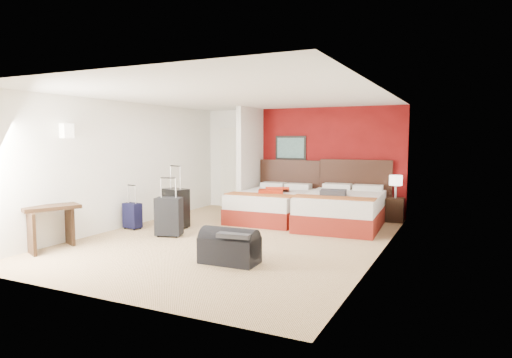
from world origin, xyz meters
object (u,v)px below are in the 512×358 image
Objects in this scene: desk at (51,227)px; suitcase_charcoal at (169,218)px; suitcase_black at (176,209)px; duffel_bag at (230,249)px; bed_left at (272,206)px; table_lamp at (396,187)px; red_suitcase_open at (274,191)px; suitcase_navy at (132,217)px; bed_right at (342,210)px; nightstand at (395,210)px.

suitcase_charcoal is at bearing 79.51° from desk.
suitcase_charcoal is (0.35, -0.70, -0.04)m from suitcase_black.
duffel_bag is 0.97× the size of desk.
suitcase_charcoal is 0.80× the size of desk.
bed_left is 2.67m from table_lamp.
red_suitcase_open reaches higher than suitcase_navy.
suitcase_charcoal is (-2.59, -2.27, 0.01)m from bed_right.
table_lamp reaches higher than duffel_bag.
suitcase_navy is at bearing -157.95° from red_suitcase_open.
desk is (-0.07, -1.81, 0.11)m from suitcase_navy.
table_lamp is 4.79m from suitcase_charcoal.
red_suitcase_open is 2.58m from table_lamp.
nightstand is 5.46m from suitcase_navy.
desk reaches higher than suitcase_charcoal.
bed_right is 3.21× the size of suitcase_charcoal.
duffel_bag is (0.81, -3.37, -0.10)m from bed_left.
nightstand is 0.60× the size of desk.
bed_right is at bearing 75.31° from duffel_bag.
suitcase_black is 1.56× the size of suitcase_navy.
suitcase_charcoal is (-3.49, -3.26, -0.41)m from table_lamp.
table_lamp is at bearing 0.00° from nightstand.
red_suitcase_open is 1.47× the size of suitcase_navy.
duffel_bag is (0.71, -3.27, -0.45)m from red_suitcase_open.
bed_left is 4.46m from desk.
suitcase_navy is at bearing -150.50° from nightstand.
desk reaches higher than bed_right.
suitcase_black is at bearing -131.87° from bed_left.
suitcase_black is at bearing 139.60° from duffel_bag.
suitcase_black reaches higher than suitcase_navy.
nightstand is 0.62× the size of duffel_bag.
bed_left is at bearing 49.23° from suitcase_charcoal.
duffel_bag is at bearing 35.16° from desk.
nightstand is at bearing 18.95° from bed_left.
bed_left is 2.54m from suitcase_charcoal.
suitcase_charcoal is at bearing -141.23° from nightstand.
suitcase_black is at bearing 96.15° from desk.
bed_right is 4.53× the size of suitcase_navy.
red_suitcase_open is at bearing -46.78° from bed_left.
suitcase_charcoal is 1.08m from suitcase_navy.
nightstand is 1.04× the size of table_lamp.
table_lamp reaches higher than red_suitcase_open.
desk reaches higher than nightstand.
suitcase_navy is (-0.70, -0.48, -0.14)m from suitcase_black.
bed_right is at bearing 70.92° from desk.
suitcase_navy is at bearing -136.30° from bed_left.
suitcase_navy is at bearing -129.69° from suitcase_black.
table_lamp is at bearing 26.01° from suitcase_charcoal.
table_lamp is 0.59× the size of duffel_bag.
nightstand is 4.61m from duffel_bag.
suitcase_charcoal reaches higher than duffel_bag.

